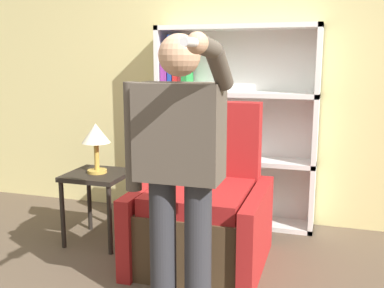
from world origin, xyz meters
The scene contains 6 objects.
wall_back centered at (0.00, 2.03, 1.40)m, with size 8.00×0.06×2.80m.
bookcase centered at (-0.17, 1.87, 0.85)m, with size 1.40×0.28×1.74m.
armchair centered at (-0.06, 1.03, 0.36)m, with size 0.90×0.92×1.14m.
person_standing centered at (0.02, 0.25, 0.91)m, with size 0.61×0.78×1.59m.
side_table centered at (-0.96, 1.11, 0.48)m, with size 0.46×0.46×0.57m.
table_lamp centered at (-0.96, 1.11, 0.86)m, with size 0.22×0.22×0.39m.
Camera 1 is at (0.78, -1.97, 1.46)m, focal length 42.00 mm.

